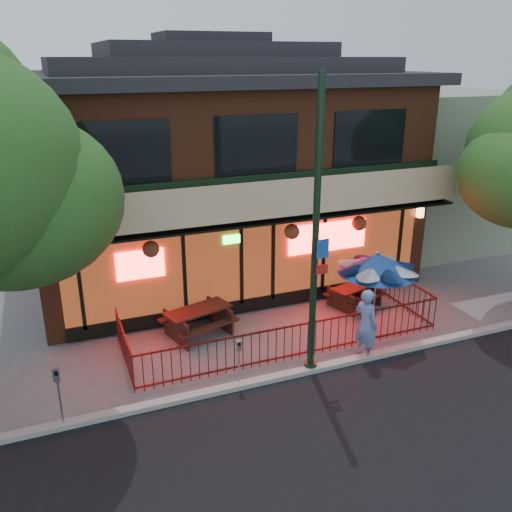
{
  "coord_description": "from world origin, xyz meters",
  "views": [
    {
      "loc": [
        -5.51,
        -10.66,
        7.27
      ],
      "look_at": [
        -0.49,
        2.0,
        2.23
      ],
      "focal_mm": 38.0,
      "sensor_mm": 36.0,
      "label": 1
    }
  ],
  "objects": [
    {
      "name": "ground",
      "position": [
        0.0,
        0.0,
        0.0
      ],
      "size": [
        80.0,
        80.0,
        0.0
      ],
      "primitive_type": "plane",
      "color": "gray",
      "rests_on": "ground"
    },
    {
      "name": "curb",
      "position": [
        0.0,
        -0.5,
        0.06
      ],
      "size": [
        80.0,
        0.25,
        0.12
      ],
      "primitive_type": "cube",
      "color": "#999993",
      "rests_on": "ground"
    },
    {
      "name": "restaurant_building",
      "position": [
        0.0,
        7.11,
        4.13
      ],
      "size": [
        12.96,
        9.49,
        8.05
      ],
      "color": "brown",
      "rests_on": "ground"
    },
    {
      "name": "neighbor_building",
      "position": [
        9.0,
        7.7,
        3.0
      ],
      "size": [
        6.0,
        7.0,
        6.0
      ],
      "primitive_type": "cube",
      "color": "gray",
      "rests_on": "ground"
    },
    {
      "name": "patio_fence",
      "position": [
        0.0,
        0.5,
        0.63
      ],
      "size": [
        8.44,
        2.62,
        1.0
      ],
      "color": "#4D1310",
      "rests_on": "ground"
    },
    {
      "name": "street_light",
      "position": [
        0.0,
        -0.4,
        3.15
      ],
      "size": [
        0.43,
        0.32,
        7.0
      ],
      "color": "black",
      "rests_on": "ground"
    },
    {
      "name": "picnic_table_left",
      "position": [
        -2.06,
        2.37,
        0.51
      ],
      "size": [
        2.12,
        1.83,
        0.77
      ],
      "color": "#3C1E16",
      "rests_on": "ground"
    },
    {
      "name": "picnic_table_right",
      "position": [
        2.93,
        2.38,
        0.43
      ],
      "size": [
        1.82,
        1.58,
        0.66
      ],
      "color": "#381E13",
      "rests_on": "ground"
    },
    {
      "name": "patio_umbrella",
      "position": [
        2.49,
        0.7,
        2.06
      ],
      "size": [
        2.12,
        2.12,
        2.42
      ],
      "color": "gray",
      "rests_on": "ground"
    },
    {
      "name": "pedestrian",
      "position": [
        1.56,
        -0.35,
        0.94
      ],
      "size": [
        0.64,
        0.79,
        1.87
      ],
      "primitive_type": "imported",
      "rotation": [
        0.0,
        0.0,
        1.88
      ],
      "color": "#5F80BF",
      "rests_on": "ground"
    },
    {
      "name": "parking_meter_near",
      "position": [
        -1.87,
        -0.4,
        0.8
      ],
      "size": [
        0.12,
        0.1,
        1.18
      ],
      "color": "#9CA0A5",
      "rests_on": "ground"
    },
    {
      "name": "parking_meter_far",
      "position": [
        -5.79,
        -0.47,
        0.95
      ],
      "size": [
        0.15,
        0.13,
        1.4
      ],
      "color": "#919499",
      "rests_on": "ground"
    }
  ]
}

